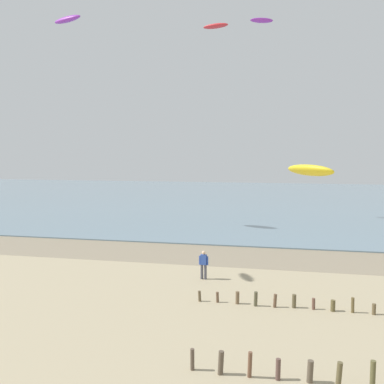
{
  "coord_description": "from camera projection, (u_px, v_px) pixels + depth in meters",
  "views": [
    {
      "loc": [
        2.01,
        -5.49,
        7.53
      ],
      "look_at": [
        -1.66,
        12.4,
        5.8
      ],
      "focal_mm": 39.35,
      "sensor_mm": 36.0,
      "label": 1
    }
  ],
  "objects": [
    {
      "name": "wet_sand_strip",
      "position": [
        248.0,
        257.0,
        30.34
      ],
      "size": [
        120.0,
        6.15,
        0.01
      ],
      "primitive_type": "cube",
      "color": "gray",
      "rests_on": "ground"
    },
    {
      "name": "sea",
      "position": [
        265.0,
        199.0,
        67.46
      ],
      "size": [
        160.0,
        70.0,
        0.1
      ],
      "primitive_type": "cube",
      "color": "slate",
      "rests_on": "ground"
    },
    {
      "name": "groyne_mid",
      "position": [
        369.0,
        377.0,
        13.36
      ],
      "size": [
        10.85,
        0.32,
        0.96
      ],
      "color": "brown",
      "rests_on": "ground"
    },
    {
      "name": "groyne_far",
      "position": [
        333.0,
        305.0,
        19.97
      ],
      "size": [
        13.04,
        0.36,
        0.75
      ],
      "color": "brown",
      "rests_on": "ground"
    },
    {
      "name": "person_mid_beach",
      "position": [
        204.0,
        264.0,
        24.93
      ],
      "size": [
        0.57,
        0.25,
        1.71
      ],
      "color": "#4C4C56",
      "rests_on": "ground"
    },
    {
      "name": "kite_aloft_1",
      "position": [
        262.0,
        20.0,
        33.84
      ],
      "size": [
        1.99,
        1.2,
        0.44
      ],
      "primitive_type": "ellipsoid",
      "rotation": [
        -0.25,
        0.0,
        0.31
      ],
      "color": "purple"
    },
    {
      "name": "kite_aloft_3",
      "position": [
        67.0,
        19.0,
        40.61
      ],
      "size": [
        3.74,
        2.53,
        0.95
      ],
      "primitive_type": "ellipsoid",
      "rotation": [
        0.39,
        0.0,
        5.89
      ],
      "color": "purple"
    },
    {
      "name": "kite_aloft_4",
      "position": [
        216.0,
        26.0,
        46.17
      ],
      "size": [
        3.07,
        1.67,
        0.52
      ],
      "primitive_type": "ellipsoid",
      "rotation": [
        -0.05,
        0.0,
        6.03
      ],
      "color": "red"
    },
    {
      "name": "kite_aloft_5",
      "position": [
        310.0,
        170.0,
        22.0
      ],
      "size": [
        2.92,
        3.08,
        0.87
      ],
      "primitive_type": "ellipsoid",
      "rotation": [
        0.43,
        0.0,
        2.3
      ],
      "color": "yellow"
    }
  ]
}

